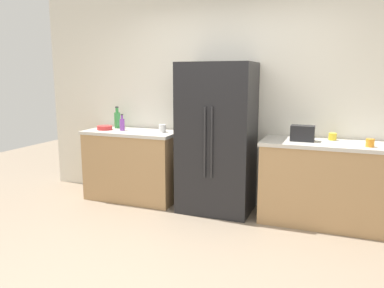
# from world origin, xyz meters

# --- Properties ---
(ground_plane) EXTENTS (10.92, 10.92, 0.00)m
(ground_plane) POSITION_xyz_m (0.00, 0.00, 0.00)
(ground_plane) COLOR gray
(kitchen_back_panel) EXTENTS (5.46, 0.10, 2.87)m
(kitchen_back_panel) POSITION_xyz_m (0.00, 1.74, 1.43)
(kitchen_back_panel) COLOR silver
(kitchen_back_panel) RESTS_ON ground_plane
(counter_left) EXTENTS (1.23, 0.62, 0.92)m
(counter_left) POSITION_xyz_m (-1.24, 1.38, 0.46)
(counter_left) COLOR tan
(counter_left) RESTS_ON ground_plane
(counter_right) EXTENTS (1.45, 0.62, 0.92)m
(counter_right) POSITION_xyz_m (1.19, 1.38, 0.46)
(counter_right) COLOR tan
(counter_right) RESTS_ON ground_plane
(refrigerator) EXTENTS (0.86, 0.64, 1.78)m
(refrigerator) POSITION_xyz_m (-0.08, 1.36, 0.89)
(refrigerator) COLOR black
(refrigerator) RESTS_ON ground_plane
(toaster) EXTENTS (0.25, 0.16, 0.17)m
(toaster) POSITION_xyz_m (0.90, 1.37, 1.00)
(toaster) COLOR black
(toaster) RESTS_ON counter_right
(bottle_a) EXTENTS (0.08, 0.08, 0.29)m
(bottle_a) POSITION_xyz_m (-1.56, 1.53, 1.04)
(bottle_a) COLOR green
(bottle_a) RESTS_ON counter_left
(bottle_b) EXTENTS (0.06, 0.06, 0.22)m
(bottle_b) POSITION_xyz_m (-1.37, 1.35, 1.00)
(bottle_b) COLOR purple
(bottle_b) RESTS_ON counter_left
(cup_a) EXTENTS (0.08, 0.08, 0.08)m
(cup_a) POSITION_xyz_m (1.57, 1.25, 0.96)
(cup_a) COLOR orange
(cup_a) RESTS_ON counter_right
(cup_b) EXTENTS (0.09, 0.09, 0.10)m
(cup_b) POSITION_xyz_m (-0.81, 1.39, 0.97)
(cup_b) COLOR white
(cup_b) RESTS_ON counter_left
(cup_c) EXTENTS (0.09, 0.09, 0.08)m
(cup_c) POSITION_xyz_m (1.21, 1.54, 0.96)
(cup_c) COLOR yellow
(cup_c) RESTS_ON counter_right
(bowl_a) EXTENTS (0.20, 0.20, 0.05)m
(bowl_a) POSITION_xyz_m (-1.63, 1.33, 0.94)
(bowl_a) COLOR red
(bowl_a) RESTS_ON counter_left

